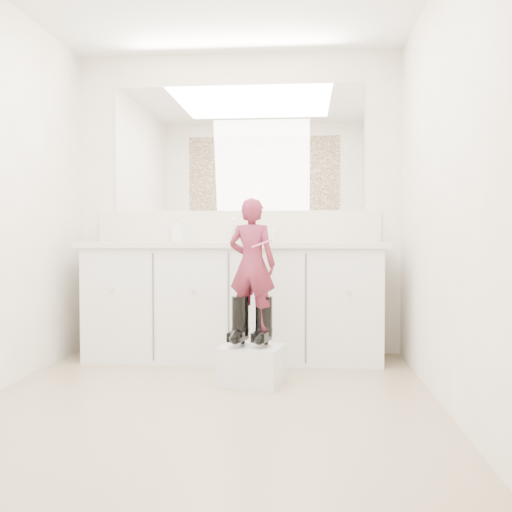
{
  "coord_description": "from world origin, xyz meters",
  "views": [
    {
      "loc": [
        0.54,
        -3.08,
        0.94
      ],
      "look_at": [
        0.22,
        0.65,
        0.81
      ],
      "focal_mm": 40.0,
      "sensor_mm": 36.0,
      "label": 1
    }
  ],
  "objects": [
    {
      "name": "floor",
      "position": [
        0.0,
        0.0,
        0.0
      ],
      "size": [
        3.0,
        3.0,
        0.0
      ],
      "primitive_type": "plane",
      "color": "#877958",
      "rests_on": "ground"
    },
    {
      "name": "wall_back",
      "position": [
        0.0,
        1.5,
        1.2
      ],
      "size": [
        2.6,
        0.0,
        2.6
      ],
      "primitive_type": "plane",
      "rotation": [
        1.57,
        0.0,
        0.0
      ],
      "color": "beige",
      "rests_on": "floor"
    },
    {
      "name": "wall_front",
      "position": [
        0.0,
        -1.5,
        1.2
      ],
      "size": [
        2.6,
        0.0,
        2.6
      ],
      "primitive_type": "plane",
      "rotation": [
        -1.57,
        0.0,
        0.0
      ],
      "color": "beige",
      "rests_on": "floor"
    },
    {
      "name": "wall_right",
      "position": [
        1.3,
        0.0,
        1.2
      ],
      "size": [
        0.0,
        3.0,
        3.0
      ],
      "primitive_type": "plane",
      "rotation": [
        1.57,
        0.0,
        -1.57
      ],
      "color": "beige",
      "rests_on": "floor"
    },
    {
      "name": "vanity_cabinet",
      "position": [
        0.0,
        1.23,
        0.42
      ],
      "size": [
        2.2,
        0.55,
        0.85
      ],
      "primitive_type": "cube",
      "color": "silver",
      "rests_on": "floor"
    },
    {
      "name": "countertop",
      "position": [
        0.0,
        1.21,
        0.87
      ],
      "size": [
        2.28,
        0.58,
        0.04
      ],
      "primitive_type": "cube",
      "color": "beige",
      "rests_on": "vanity_cabinet"
    },
    {
      "name": "backsplash",
      "position": [
        0.0,
        1.49,
        1.02
      ],
      "size": [
        2.28,
        0.03,
        0.25
      ],
      "primitive_type": "cube",
      "color": "beige",
      "rests_on": "countertop"
    },
    {
      "name": "mirror",
      "position": [
        0.0,
        1.49,
        1.64
      ],
      "size": [
        2.0,
        0.02,
        1.0
      ],
      "primitive_type": "cube",
      "color": "white",
      "rests_on": "wall_back"
    },
    {
      "name": "faucet",
      "position": [
        0.0,
        1.38,
        0.94
      ],
      "size": [
        0.08,
        0.08,
        0.1
      ],
      "primitive_type": "cylinder",
      "color": "silver",
      "rests_on": "countertop"
    },
    {
      "name": "cup",
      "position": [
        0.3,
        1.3,
        0.94
      ],
      "size": [
        0.12,
        0.12,
        0.1
      ],
      "primitive_type": "imported",
      "rotation": [
        0.0,
        0.0,
        0.23
      ],
      "color": "beige",
      "rests_on": "countertop"
    },
    {
      "name": "soap_bottle",
      "position": [
        -0.45,
        1.28,
        0.98
      ],
      "size": [
        0.11,
        0.11,
        0.18
      ],
      "primitive_type": "imported",
      "rotation": [
        0.0,
        0.0,
        0.35
      ],
      "color": "silver",
      "rests_on": "countertop"
    },
    {
      "name": "step_stool",
      "position": [
        0.21,
        0.49,
        0.12
      ],
      "size": [
        0.44,
        0.39,
        0.24
      ],
      "primitive_type": "cube",
      "rotation": [
        0.0,
        0.0,
        -0.23
      ],
      "color": "silver",
      "rests_on": "floor"
    },
    {
      "name": "boot_left",
      "position": [
        0.13,
        0.51,
        0.4
      ],
      "size": [
        0.16,
        0.23,
        0.31
      ],
      "primitive_type": null,
      "rotation": [
        0.0,
        0.0,
        -0.23
      ],
      "color": "black",
      "rests_on": "step_stool"
    },
    {
      "name": "boot_right",
      "position": [
        0.28,
        0.51,
        0.4
      ],
      "size": [
        0.16,
        0.23,
        0.31
      ],
      "primitive_type": null,
      "rotation": [
        0.0,
        0.0,
        -0.23
      ],
      "color": "black",
      "rests_on": "step_stool"
    },
    {
      "name": "toddler",
      "position": [
        0.21,
        0.51,
        0.76
      ],
      "size": [
        0.34,
        0.26,
        0.83
      ],
      "primitive_type": "imported",
      "rotation": [
        0.0,
        0.0,
        2.91
      ],
      "color": "#9B2F4B",
      "rests_on": "step_stool"
    },
    {
      "name": "toothbrush",
      "position": [
        0.28,
        0.43,
        0.89
      ],
      "size": [
        0.13,
        0.04,
        0.06
      ],
      "primitive_type": "cylinder",
      "rotation": [
        0.0,
        1.22,
        -0.23
      ],
      "color": "#E6599A",
      "rests_on": "toddler"
    }
  ]
}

